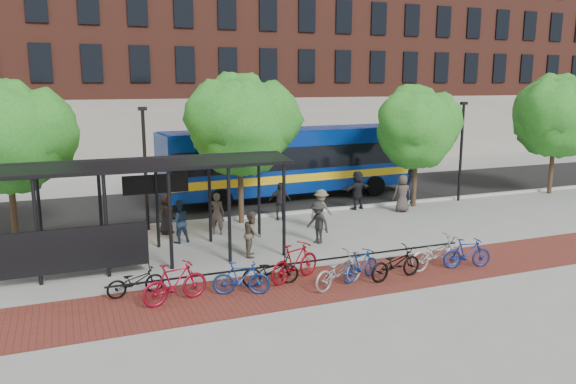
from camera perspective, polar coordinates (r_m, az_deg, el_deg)
name	(u,v)px	position (r m, az deg, el deg)	size (l,w,h in m)	color
ground	(336,234)	(23.05, 4.87, -4.29)	(160.00, 160.00, 0.00)	#9E9E99
asphalt_street	(269,198)	(30.20, -1.97, -0.57)	(160.00, 8.00, 0.01)	black
curb	(298,212)	(26.55, 0.99, -2.06)	(160.00, 0.25, 0.12)	#B7B7B2
brick_strip	(350,280)	(17.93, 6.35, -8.83)	(24.00, 3.00, 0.01)	maroon
bike_rack_rail	(301,276)	(18.16, 1.33, -8.51)	(12.00, 0.05, 0.95)	black
building_brick	(306,36)	(50.17, 1.81, 15.52)	(55.00, 14.00, 20.00)	brown
bus_shelter	(128,176)	(19.68, -15.99, 1.61)	(10.60, 3.07, 3.60)	black
tree_a	(9,133)	(23.31, -26.48, 5.37)	(4.90, 4.00, 6.18)	#382619
tree_b	(242,121)	(24.30, -4.75, 7.19)	(5.15, 4.20, 6.47)	#382619
tree_c	(418,125)	(28.32, 13.04, 6.66)	(4.66, 3.80, 5.92)	#382619
tree_d	(557,113)	(34.25, 25.66, 7.27)	(5.39, 4.40, 6.55)	#382619
lamp_post_left	(145,165)	(23.85, -14.31, 2.67)	(0.35, 0.20, 5.12)	black
lamp_post_right	(461,148)	(30.38, 17.19, 4.25)	(0.35, 0.20, 5.12)	black
bus	(291,159)	(29.76, 0.26, 3.42)	(13.88, 3.88, 3.71)	navy
bike_0	(136,281)	(17.01, -15.23, -8.73)	(0.58, 1.66, 0.87)	black
bike_1	(175,283)	(16.18, -11.41, -9.02)	(0.55, 1.96, 1.18)	maroon
bike_3	(241,278)	(16.51, -4.76, -8.73)	(0.47, 1.68, 1.01)	navy
bike_4	(271,271)	(17.21, -1.79, -7.99)	(0.62, 1.77, 0.93)	black
bike_5	(295,262)	(17.56, 0.70, -7.12)	(0.57, 2.01, 1.21)	maroon
bike_6	(339,270)	(17.11, 5.17, -7.94)	(0.70, 2.00, 1.05)	#98989A
bike_7	(361,265)	(17.79, 7.40, -7.37)	(0.46, 1.62, 0.97)	navy
bike_8	(396,263)	(18.04, 10.88, -7.14)	(0.68, 1.94, 1.02)	black
bike_10	(436,253)	(19.26, 14.85, -6.00)	(0.74, 2.12, 1.11)	#ABACAE
bike_11	(467,253)	(19.69, 17.73, -5.94)	(0.48, 1.68, 1.01)	navy
pedestrian_0	(166,214)	(23.38, -12.26, -2.16)	(0.82, 0.54, 1.68)	black
pedestrian_1	(217,214)	(22.92, -7.24, -2.19)	(0.63, 0.41, 1.73)	#483F39
pedestrian_2	(179,222)	(21.98, -11.04, -2.96)	(0.81, 0.63, 1.68)	#1D2F45
pedestrian_3	(321,210)	(23.54, 3.36, -1.80)	(1.11, 0.64, 1.71)	#64584A
pedestrian_4	(280,201)	(25.21, -0.83, -0.92)	(1.00, 0.42, 1.71)	#292929
pedestrian_5	(357,190)	(27.51, 7.06, 0.20)	(1.75, 0.56, 1.89)	black
pedestrian_6	(402,193)	(27.27, 11.54, -0.13)	(0.88, 0.57, 1.80)	#433935
pedestrian_7	(409,187)	(29.06, 12.20, 0.52)	(0.66, 0.43, 1.80)	#1E2647
pedestrian_8	(252,234)	(19.98, -3.63, -4.23)	(0.80, 0.62, 1.64)	brown
pedestrian_9	(318,223)	(21.52, 3.05, -3.14)	(1.05, 0.60, 1.62)	#262626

